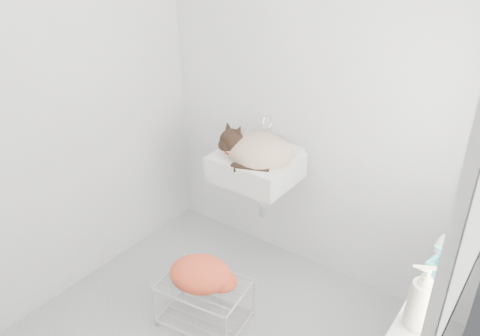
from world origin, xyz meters
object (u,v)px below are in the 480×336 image
Objects in this scene: cat at (256,151)px; bottle_b at (435,288)px; bottle_a at (416,325)px; bottle_c at (449,262)px; wire_rack at (204,302)px; sink at (256,155)px.

bottle_b is at bearing -30.96° from cat.
bottle_c is (0.00, 0.44, 0.00)m from bottle_a.
bottle_a is 0.44m from bottle_c.
wire_rack is 1.39m from bottle_a.
bottle_a is 1.19× the size of bottle_b.
bottle_a is at bearing -8.99° from wire_rack.
sink is 0.94m from wire_rack.
sink is at bearing 118.92° from cat.
bottle_a is (1.24, -0.79, -0.04)m from cat.
sink reaches higher than bottle_c.
cat is at bearing -54.03° from sink.
bottle_b is 0.20m from bottle_c.
bottle_c is (1.24, -0.35, -0.04)m from cat.
bottle_c is at bearing -16.14° from sink.
wire_rack is 1.40m from bottle_c.
sink is 1.49m from bottle_a.
bottle_a is (1.19, -0.19, 0.70)m from wire_rack.
bottle_c is at bearing 90.00° from bottle_b.
bottle_c is at bearing 90.00° from bottle_a.
wire_rack is at bearing -167.97° from bottle_c.
sink is at bearing 95.79° from wire_rack.
cat is 0.96× the size of wire_rack.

